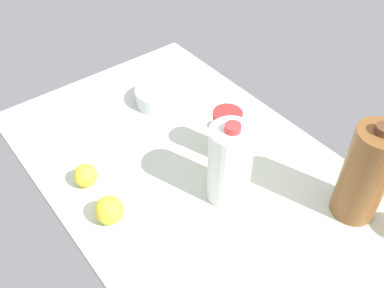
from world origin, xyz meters
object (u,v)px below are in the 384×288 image
(lemon_near_front, at_px, (109,210))
(lime_by_jug, at_px, (229,123))
(chocolate_milk_jug, at_px, (366,174))
(mixing_bowl, at_px, (159,96))
(tumbler_cup, at_px, (226,134))
(lemon_far_back, at_px, (85,176))
(milk_jug, at_px, (230,164))

(lemon_near_front, relative_size, lime_by_jug, 1.17)
(chocolate_milk_jug, relative_size, mixing_bowl, 1.82)
(tumbler_cup, distance_m, mixing_bowl, 0.33)
(tumbler_cup, height_order, lemon_far_back, tumbler_cup)
(lemon_far_back, bearing_deg, mixing_bowl, 115.49)
(chocolate_milk_jug, relative_size, lime_by_jug, 4.57)
(lime_by_jug, xyz_separation_m, lemon_far_back, (-0.08, -0.46, 0.00))
(milk_jug, xyz_separation_m, lime_by_jug, (-0.19, 0.17, -0.08))
(milk_jug, xyz_separation_m, lemon_far_back, (-0.27, -0.28, -0.08))
(tumbler_cup, xyz_separation_m, chocolate_milk_jug, (0.36, 0.13, 0.06))
(milk_jug, height_order, chocolate_milk_jug, chocolate_milk_jug)
(lemon_near_front, bearing_deg, lime_by_jug, 98.52)
(tumbler_cup, bearing_deg, mixing_bowl, -178.09)
(chocolate_milk_jug, xyz_separation_m, lemon_far_back, (-0.51, -0.51, -0.11))
(chocolate_milk_jug, bearing_deg, lemon_far_back, -135.26)
(milk_jug, xyz_separation_m, chocolate_milk_jug, (0.24, 0.22, 0.02))
(tumbler_cup, relative_size, milk_jug, 0.64)
(lime_by_jug, bearing_deg, tumbler_cup, -47.09)
(milk_jug, bearing_deg, mixing_bowl, 169.07)
(chocolate_milk_jug, bearing_deg, tumbler_cup, -160.77)
(chocolate_milk_jug, bearing_deg, lemon_near_front, -125.20)
(tumbler_cup, relative_size, chocolate_milk_jug, 0.55)
(tumbler_cup, bearing_deg, chocolate_milk_jug, 19.23)
(chocolate_milk_jug, bearing_deg, milk_jug, -137.33)
(lemon_far_back, bearing_deg, lime_by_jug, 80.39)
(milk_jug, distance_m, lemon_near_front, 0.33)
(lime_by_jug, bearing_deg, chocolate_milk_jug, 6.56)
(mixing_bowl, height_order, lemon_near_front, lemon_near_front)
(tumbler_cup, bearing_deg, lemon_near_front, -90.20)
(lemon_far_back, bearing_deg, chocolate_milk_jug, 44.74)
(tumbler_cup, xyz_separation_m, milk_jug, (0.12, -0.10, 0.04))
(lime_by_jug, relative_size, lemon_far_back, 0.98)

